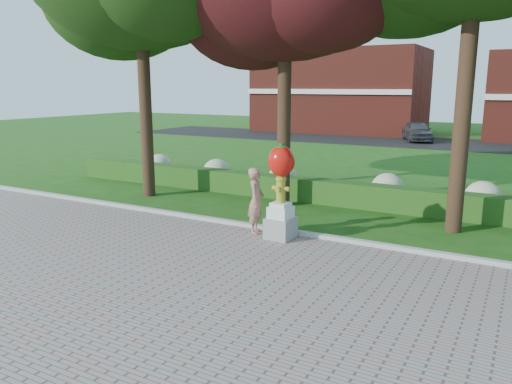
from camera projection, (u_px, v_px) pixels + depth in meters
ground at (245, 272)px, 10.84m from camera, size 100.00×100.00×0.00m
walkway at (110, 357)px, 7.41m from camera, size 40.00×14.00×0.04m
curb at (301, 234)px, 13.39m from camera, size 40.00×0.18×0.15m
lawn_hedge at (350, 194)px, 16.74m from camera, size 24.00×0.70×0.80m
hydrangea_row at (375, 186)px, 17.30m from camera, size 20.10×1.10×0.99m
street at (447, 144)px, 34.79m from camera, size 50.00×8.00×0.02m
building_left at (341, 91)px, 43.93m from camera, size 14.00×8.00×7.00m
hydrant_sculpture at (281, 189)px, 12.87m from camera, size 0.73×0.72×2.51m
woman at (256, 201)px, 13.42m from camera, size 0.61×0.76×1.80m
parked_car at (417, 131)px, 36.29m from camera, size 3.16×4.56×1.44m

